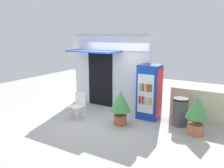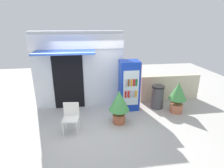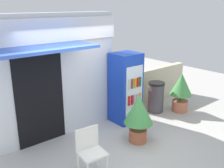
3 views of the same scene
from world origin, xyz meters
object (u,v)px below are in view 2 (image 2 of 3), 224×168
Objects in this scene: potted_plant_near_shop at (119,103)px; potted_plant_curbside at (178,95)px; plastic_chair at (71,115)px; trash_bin at (157,97)px; drink_cooler at (129,85)px.

potted_plant_curbside reaches higher than potted_plant_near_shop.
trash_bin is (3.09, 1.12, -0.07)m from plastic_chair.
potted_plant_near_shop is at bearing 9.17° from plastic_chair.
drink_cooler reaches higher than potted_plant_curbside.
potted_plant_near_shop is at bearing -168.43° from potted_plant_curbside.
plastic_chair is (-2.01, -1.24, -0.40)m from drink_cooler.
potted_plant_curbside reaches higher than trash_bin.
potted_plant_near_shop is 2.22m from potted_plant_curbside.
plastic_chair is 0.78× the size of potted_plant_curbside.
potted_plant_curbside reaches higher than plastic_chair.
drink_cooler is 2.09× the size of plastic_chair.
drink_cooler reaches higher than potted_plant_near_shop.
drink_cooler is 2.08× the size of trash_bin.
plastic_chair is 3.28m from trash_bin.
drink_cooler reaches higher than trash_bin.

